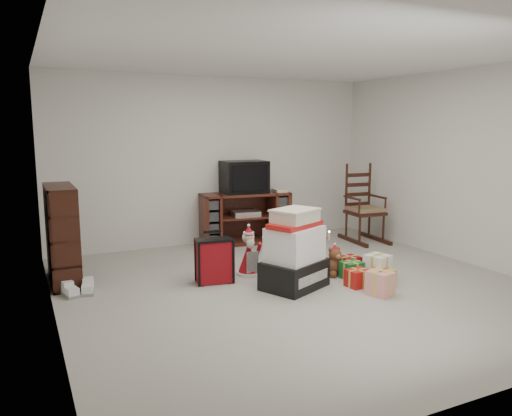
# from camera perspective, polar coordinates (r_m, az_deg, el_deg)

# --- Properties ---
(room) EXTENTS (5.01, 5.01, 2.51)m
(room) POSITION_cam_1_polar(r_m,az_deg,el_deg) (5.36, 5.07, 3.80)
(room) COLOR #A4A196
(room) RESTS_ON ground
(tv_stand) EXTENTS (1.40, 0.63, 0.77)m
(tv_stand) POSITION_cam_1_polar(r_m,az_deg,el_deg) (7.60, -1.26, -1.13)
(tv_stand) COLOR #4A2015
(tv_stand) RESTS_ON floor
(bookshelf) EXTENTS (0.30, 0.91, 1.11)m
(bookshelf) POSITION_cam_1_polar(r_m,az_deg,el_deg) (6.05, -21.28, -3.03)
(bookshelf) COLOR black
(bookshelf) RESTS_ON floor
(rocking_chair) EXTENTS (0.56, 0.86, 1.24)m
(rocking_chair) POSITION_cam_1_polar(r_m,az_deg,el_deg) (7.92, 12.07, -0.64)
(rocking_chair) COLOR black
(rocking_chair) RESTS_ON floor
(gift_pile) EXTENTS (0.83, 0.73, 0.86)m
(gift_pile) POSITION_cam_1_polar(r_m,az_deg,el_deg) (5.49, 4.43, -5.31)
(gift_pile) COLOR black
(gift_pile) RESTS_ON floor
(red_suitcase) EXTENTS (0.42, 0.26, 0.60)m
(red_suitcase) POSITION_cam_1_polar(r_m,az_deg,el_deg) (5.69, -4.79, -6.01)
(red_suitcase) COLOR maroon
(red_suitcase) RESTS_ON floor
(stocking) EXTENTS (0.31, 0.13, 0.65)m
(stocking) POSITION_cam_1_polar(r_m,az_deg,el_deg) (5.86, 4.34, -4.89)
(stocking) COLOR #0C6E1F
(stocking) RESTS_ON floor
(teddy_bear) EXTENTS (0.23, 0.20, 0.34)m
(teddy_bear) POSITION_cam_1_polar(r_m,az_deg,el_deg) (6.06, 8.88, -6.22)
(teddy_bear) COLOR brown
(teddy_bear) RESTS_ON floor
(santa_figurine) EXTENTS (0.27, 0.25, 0.55)m
(santa_figurine) POSITION_cam_1_polar(r_m,az_deg,el_deg) (6.51, 6.87, -4.54)
(santa_figurine) COLOR #A2111A
(santa_figurine) RESTS_ON floor
(mrs_claus_figurine) EXTENTS (0.29, 0.28, 0.60)m
(mrs_claus_figurine) POSITION_cam_1_polar(r_m,az_deg,el_deg) (5.98, -0.84, -5.49)
(mrs_claus_figurine) COLOR #A2111A
(mrs_claus_figurine) RESTS_ON floor
(sneaker_pair) EXTENTS (0.37, 0.31, 0.10)m
(sneaker_pair) POSITION_cam_1_polar(r_m,az_deg,el_deg) (5.67, -19.59, -8.77)
(sneaker_pair) COLOR silver
(sneaker_pair) RESTS_ON floor
(gift_cluster) EXTENTS (0.72, 1.01, 0.25)m
(gift_cluster) POSITION_cam_1_polar(r_m,az_deg,el_deg) (5.86, 12.45, -7.13)
(gift_cluster) COLOR #B21614
(gift_cluster) RESTS_ON floor
(crt_television) EXTENTS (0.68, 0.51, 0.48)m
(crt_television) POSITION_cam_1_polar(r_m,az_deg,el_deg) (7.53, -1.36, 3.57)
(crt_television) COLOR black
(crt_television) RESTS_ON tv_stand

